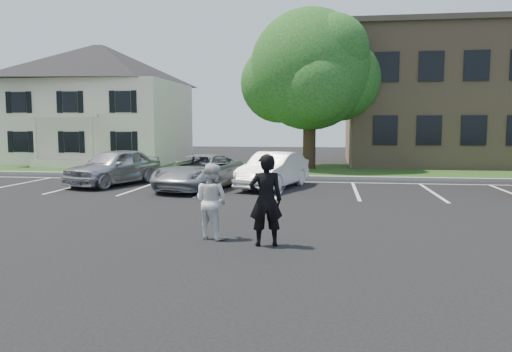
{
  "coord_description": "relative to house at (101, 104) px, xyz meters",
  "views": [
    {
      "loc": [
        1.76,
        -11.07,
        2.51
      ],
      "look_at": [
        0.0,
        1.0,
        1.25
      ],
      "focal_mm": 35.0,
      "sensor_mm": 36.0,
      "label": 1
    }
  ],
  "objects": [
    {
      "name": "man_white_shirt",
      "position": [
        12.22,
        -20.44,
        -2.99
      ],
      "size": [
        1.0,
        0.92,
        1.67
      ],
      "primitive_type": "imported",
      "rotation": [
        0.0,
        0.0,
        2.7
      ],
      "color": "silver",
      "rests_on": "ground"
    },
    {
      "name": "man_black_suit",
      "position": [
        13.49,
        -20.94,
        -2.87
      ],
      "size": [
        0.79,
        0.62,
        1.92
      ],
      "primitive_type": "imported",
      "rotation": [
        0.0,
        0.0,
        3.4
      ],
      "color": "black",
      "rests_on": "ground"
    },
    {
      "name": "car_silver_west",
      "position": [
        5.94,
        -11.46,
        -3.06
      ],
      "size": [
        3.16,
        4.84,
        1.53
      ],
      "primitive_type": "imported",
      "rotation": [
        0.0,
        0.0,
        -0.33
      ],
      "color": "#AEAEB3",
      "rests_on": "ground"
    },
    {
      "name": "grass_strip",
      "position": [
        13.0,
        -3.97,
        -3.79
      ],
      "size": [
        44.0,
        8.0,
        0.08
      ],
      "primitive_type": "cube",
      "color": "#214018",
      "rests_on": "ground"
    },
    {
      "name": "curb",
      "position": [
        13.0,
        -7.97,
        -3.75
      ],
      "size": [
        40.0,
        0.3,
        0.15
      ],
      "primitive_type": "cube",
      "color": "gray",
      "rests_on": "ground"
    },
    {
      "name": "ground_plane",
      "position": [
        13.0,
        -19.97,
        -3.83
      ],
      "size": [
        90.0,
        90.0,
        0.0
      ],
      "primitive_type": "plane",
      "color": "black",
      "rests_on": "ground"
    },
    {
      "name": "stall_lines",
      "position": [
        14.4,
        -11.02,
        -3.82
      ],
      "size": [
        34.0,
        5.36,
        0.01
      ],
      "color": "silver",
      "rests_on": "ground"
    },
    {
      "name": "house",
      "position": [
        0.0,
        0.0,
        0.0
      ],
      "size": [
        10.3,
        9.22,
        7.6
      ],
      "color": "beige",
      "rests_on": "ground"
    },
    {
      "name": "tree",
      "position": [
        13.78,
        -3.1,
        1.52
      ],
      "size": [
        7.8,
        7.2,
        8.8
      ],
      "color": "black",
      "rests_on": "ground"
    },
    {
      "name": "car_silver_minivan",
      "position": [
        9.81,
        -12.25,
        -3.16
      ],
      "size": [
        3.18,
        5.19,
        1.34
      ],
      "primitive_type": "imported",
      "rotation": [
        0.0,
        0.0,
        -0.21
      ],
      "color": "#9C9EA3",
      "rests_on": "ground"
    },
    {
      "name": "car_white_sedan",
      "position": [
        12.61,
        -11.49,
        -3.12
      ],
      "size": [
        2.65,
        4.56,
        1.42
      ],
      "primitive_type": "imported",
      "rotation": [
        0.0,
        0.0,
        -0.28
      ],
      "color": "white",
      "rests_on": "ground"
    }
  ]
}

